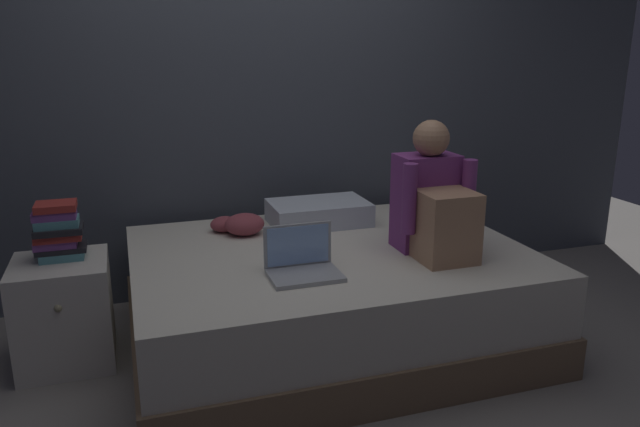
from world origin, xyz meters
The scene contains 9 objects.
ground_plane centered at (0.00, 0.00, 0.00)m, with size 8.00×8.00×0.00m, color gray.
wall_back centered at (0.00, 1.20, 1.35)m, with size 5.60×0.10×2.70m, color #424751.
bed centered at (0.20, 0.30, 0.25)m, with size 2.00×1.50×0.51m.
nightstand centered at (-1.10, 0.50, 0.26)m, with size 0.44×0.46×0.52m.
person_sitting centered at (0.67, 0.09, 0.76)m, with size 0.39×0.44×0.66m.
laptop centered at (-0.04, 0.00, 0.57)m, with size 0.32×0.23×0.22m.
pillow centered at (0.29, 0.75, 0.58)m, with size 0.56×0.36×0.13m, color silver.
book_stack centered at (-1.09, 0.54, 0.66)m, with size 0.23×0.18×0.28m.
clothes_pile centered at (-0.19, 0.69, 0.57)m, with size 0.28×0.25×0.12m.
Camera 1 is at (-0.77, -2.48, 1.52)m, focal length 34.13 mm.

